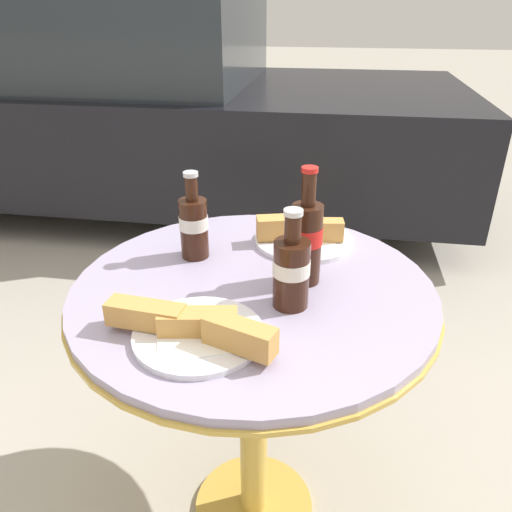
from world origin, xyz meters
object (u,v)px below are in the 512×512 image
object	(u,v)px
cola_bottle_center	(291,270)
lunch_plate_far	(301,235)
cola_bottle_right	(306,239)
lunch_plate_near	(195,329)
parked_car	(121,107)
cola_bottle_left	(194,225)
bistro_table	(253,333)

from	to	relation	value
cola_bottle_center	lunch_plate_far	size ratio (longest dim) A/B	0.83
cola_bottle_right	lunch_plate_near	bearing A→B (deg)	-126.49
lunch_plate_far	cola_bottle_right	bearing A→B (deg)	-83.43
parked_car	lunch_plate_far	bearing A→B (deg)	-56.57
lunch_plate_far	lunch_plate_near	bearing A→B (deg)	-110.00
cola_bottle_left	cola_bottle_right	bearing A→B (deg)	-15.96
parked_car	cola_bottle_left	bearing A→B (deg)	-62.84
cola_bottle_right	bistro_table	bearing A→B (deg)	-161.58
cola_bottle_right	lunch_plate_far	bearing A→B (deg)	96.57
cola_bottle_right	lunch_plate_near	size ratio (longest dim) A/B	0.79
lunch_plate_near	parked_car	bearing A→B (deg)	115.76
cola_bottle_center	lunch_plate_far	distance (m)	0.30
bistro_table	cola_bottle_right	bearing A→B (deg)	18.42
cola_bottle_left	cola_bottle_right	distance (m)	0.28
lunch_plate_far	bistro_table	bearing A→B (deg)	-110.80
lunch_plate_far	parked_car	bearing A→B (deg)	123.43
bistro_table	cola_bottle_center	size ratio (longest dim) A/B	3.85
bistro_table	parked_car	xyz separation A→B (m)	(-1.28, 2.29, 0.04)
parked_car	bistro_table	bearing A→B (deg)	-60.87
cola_bottle_center	parked_car	size ratio (longest dim) A/B	0.05
cola_bottle_right	cola_bottle_center	bearing A→B (deg)	-101.73
cola_bottle_center	lunch_plate_far	world-z (taller)	cola_bottle_center
lunch_plate_near	cola_bottle_center	bearing A→B (deg)	41.70
lunch_plate_far	parked_car	xyz separation A→B (m)	(-1.36, 2.07, -0.11)
bistro_table	cola_bottle_left	distance (m)	0.29
cola_bottle_left	parked_car	bearing A→B (deg)	117.16
cola_bottle_center	parked_car	xyz separation A→B (m)	(-1.36, 2.36, -0.17)
bistro_table	cola_bottle_center	world-z (taller)	cola_bottle_center
cola_bottle_left	lunch_plate_far	world-z (taller)	cola_bottle_left
bistro_table	cola_bottle_right	size ratio (longest dim) A/B	3.09
cola_bottle_center	lunch_plate_near	bearing A→B (deg)	-138.30
bistro_table	lunch_plate_near	size ratio (longest dim) A/B	2.44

